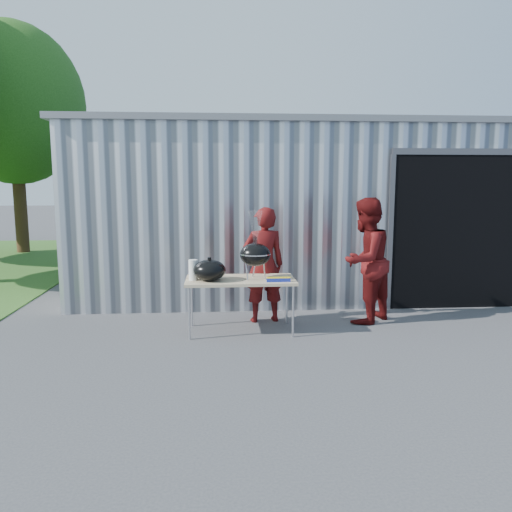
{
  "coord_description": "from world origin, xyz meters",
  "views": [
    {
      "loc": [
        -0.7,
        -6.14,
        2.07
      ],
      "look_at": [
        -0.19,
        0.71,
        1.05
      ],
      "focal_mm": 35.0,
      "sensor_mm": 36.0,
      "label": 1
    }
  ],
  "objects": [
    {
      "name": "ground",
      "position": [
        0.0,
        0.0,
        0.0
      ],
      "size": [
        80.0,
        80.0,
        0.0
      ],
      "primitive_type": "plane",
      "color": "#404043"
    },
    {
      "name": "tree_far",
      "position": [
        -6.5,
        9.0,
        4.26
      ],
      "size": [
        3.95,
        3.95,
        6.54
      ],
      "color": "#442D19",
      "rests_on": "ground"
    },
    {
      "name": "foil_box",
      "position": [
        0.09,
        0.36,
        0.78
      ],
      "size": [
        0.32,
        0.06,
        0.06
      ],
      "color": "navy",
      "rests_on": "folding_table"
    },
    {
      "name": "grill_lid",
      "position": [
        -0.83,
        0.51,
        0.89
      ],
      "size": [
        0.44,
        0.44,
        0.32
      ],
      "color": "black",
      "rests_on": "folding_table"
    },
    {
      "name": "folding_table",
      "position": [
        -0.41,
        0.61,
        0.71
      ],
      "size": [
        1.5,
        0.75,
        0.75
      ],
      "color": "tan",
      "rests_on": "ground"
    },
    {
      "name": "building",
      "position": [
        0.92,
        4.59,
        1.54
      ],
      "size": [
        8.2,
        6.2,
        3.1
      ],
      "color": "silver",
      "rests_on": "ground"
    },
    {
      "name": "kettle_grill",
      "position": [
        -0.21,
        0.6,
        1.17
      ],
      "size": [
        0.43,
        0.43,
        0.93
      ],
      "color": "black",
      "rests_on": "folding_table"
    },
    {
      "name": "person_bystander",
      "position": [
        1.44,
        0.97,
        0.92
      ],
      "size": [
        1.13,
        1.12,
        1.85
      ],
      "primitive_type": "imported",
      "rotation": [
        0.0,
        0.0,
        3.89
      ],
      "color": "#510D0E",
      "rests_on": "ground"
    },
    {
      "name": "paper_towels",
      "position": [
        -1.05,
        0.56,
        0.89
      ],
      "size": [
        0.12,
        0.12,
        0.28
      ],
      "primitive_type": "cylinder",
      "color": "white",
      "rests_on": "folding_table"
    },
    {
      "name": "person_cook",
      "position": [
        -0.04,
        1.11,
        0.86
      ],
      "size": [
        0.68,
        0.5,
        1.71
      ],
      "primitive_type": "imported",
      "rotation": [
        0.0,
        0.0,
        3.3
      ],
      "color": "#510D0E",
      "rests_on": "ground"
    },
    {
      "name": "white_tub",
      "position": [
        -0.96,
        0.8,
        0.8
      ],
      "size": [
        0.2,
        0.15,
        0.1
      ],
      "primitive_type": "cube",
      "color": "white",
      "rests_on": "folding_table"
    }
  ]
}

